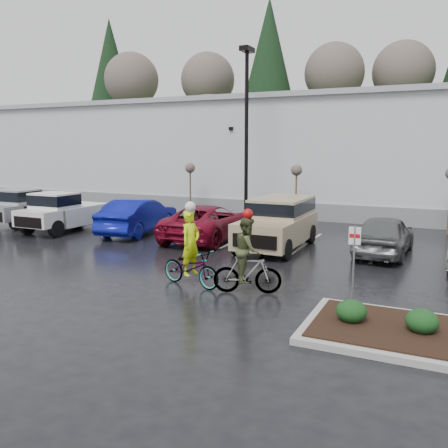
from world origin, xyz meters
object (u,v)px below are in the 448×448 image
at_px(pickup_silver, 31,206).
at_px(suv_tan, 277,224).
at_px(sapling_mid, 296,173).
at_px(car_blue, 139,216).
at_px(sapling_west, 190,171).
at_px(cyclist_hivis, 191,260).
at_px(fire_lane_sign, 354,257).
at_px(car_red, 207,222).
at_px(lamppost, 247,117).
at_px(cyclist_olive, 247,263).
at_px(pickup_white, 68,211).
at_px(car_grey, 384,235).

distance_m(pickup_silver, suv_tan, 14.09).
relative_size(sapling_mid, car_blue, 0.62).
bearing_deg(sapling_west, cyclist_hivis, -60.87).
xyz_separation_m(fire_lane_sign, car_red, (-7.64, 6.89, -0.62)).
bearing_deg(cyclist_hivis, sapling_mid, 14.56).
bearing_deg(fire_lane_sign, cyclist_hivis, 177.42).
bearing_deg(suv_tan, car_blue, 176.31).
relative_size(fire_lane_sign, pickup_silver, 0.42).
height_order(car_blue, suv_tan, suv_tan).
bearing_deg(lamppost, car_red, -88.10).
bearing_deg(suv_tan, cyclist_olive, -78.96).
xyz_separation_m(pickup_silver, pickup_white, (3.18, -0.61, 0.00)).
bearing_deg(car_blue, car_grey, 175.02).
bearing_deg(cyclist_hivis, cyclist_olive, -76.38).
distance_m(sapling_west, cyclist_hivis, 14.54).
relative_size(sapling_mid, cyclist_hivis, 1.25).
height_order(pickup_silver, cyclist_olive, cyclist_olive).
relative_size(car_blue, cyclist_olive, 2.10).
height_order(pickup_silver, cyclist_hivis, cyclist_hivis).
relative_size(sapling_west, sapling_mid, 1.00).
bearing_deg(suv_tan, cyclist_hivis, -95.76).
xyz_separation_m(car_blue, cyclist_olive, (8.34, -6.55, 0.04)).
relative_size(car_red, suv_tan, 1.11).
xyz_separation_m(car_blue, suv_tan, (7.15, -0.46, 0.19)).
xyz_separation_m(sapling_mid, pickup_silver, (-12.96, -6.05, -1.75)).
height_order(car_blue, cyclist_hivis, cyclist_hivis).
distance_m(sapling_mid, cyclist_olive, 12.89).
xyz_separation_m(pickup_white, car_red, (7.44, 0.75, -0.20)).
xyz_separation_m(pickup_silver, car_grey, (18.21, 0.28, -0.20)).
bearing_deg(sapling_mid, pickup_silver, -154.96).
height_order(sapling_west, sapling_mid, same).
height_order(fire_lane_sign, cyclist_hivis, cyclist_hivis).
height_order(lamppost, fire_lane_sign, lamppost).
xyz_separation_m(lamppost, car_grey, (7.75, -4.77, -4.90)).
bearing_deg(car_blue, cyclist_hivis, 128.62).
bearing_deg(lamppost, fire_lane_sign, -56.54).
xyz_separation_m(suv_tan, cyclist_hivis, (-0.62, -6.13, -0.25)).
distance_m(car_blue, cyclist_hivis, 9.28).
relative_size(sapling_mid, pickup_white, 0.62).
distance_m(sapling_west, pickup_white, 7.63).
xyz_separation_m(lamppost, fire_lane_sign, (7.80, -11.80, -4.28)).
bearing_deg(cyclist_olive, lamppost, 3.24).
distance_m(pickup_silver, car_grey, 18.21).
xyz_separation_m(fire_lane_sign, suv_tan, (-4.17, 6.35, -0.38)).
distance_m(lamppost, cyclist_hivis, 12.94).
xyz_separation_m(car_red, cyclist_hivis, (2.85, -6.67, -0.00)).
relative_size(pickup_white, car_blue, 1.02).
distance_m(lamppost, fire_lane_sign, 14.78).
height_order(sapling_west, car_grey, sapling_west).
bearing_deg(sapling_west, car_blue, -85.42).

